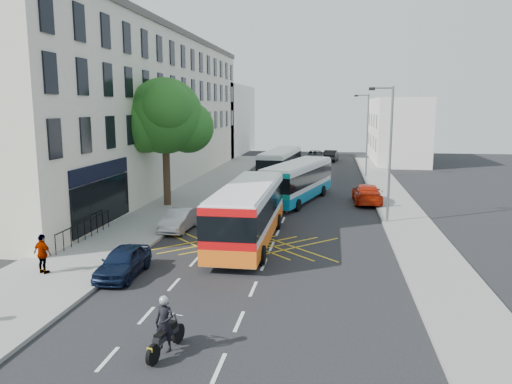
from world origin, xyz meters
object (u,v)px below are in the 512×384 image
at_px(distant_car_dark, 331,156).
at_px(red_hatchback, 367,194).
at_px(bus_far, 280,164).
at_px(lamp_far, 366,131).
at_px(parked_car_blue, 123,262).
at_px(street_tree, 165,117).
at_px(motorbike, 165,327).
at_px(bus_mid, 298,181).
at_px(lamp_near, 389,147).
at_px(parked_car_silver, 180,220).
at_px(distant_car_grey, 315,157).
at_px(pedestrian_far, 43,254).
at_px(bus_near, 248,212).

bearing_deg(distant_car_dark, red_hatchback, 102.11).
bearing_deg(bus_far, lamp_far, 24.84).
distance_m(parked_car_blue, distant_car_dark, 46.64).
relative_size(street_tree, motorbike, 4.48).
relative_size(bus_mid, motorbike, 5.39).
bearing_deg(lamp_near, street_tree, 168.60).
height_order(lamp_far, motorbike, lamp_far).
relative_size(motorbike, red_hatchback, 0.40).
bearing_deg(distant_car_dark, parked_car_silver, 84.18).
bearing_deg(distant_car_grey, bus_mid, -88.68).
bearing_deg(distant_car_dark, bus_far, 81.41).
relative_size(lamp_near, lamp_far, 1.00).
relative_size(parked_car_silver, red_hatchback, 0.76).
height_order(lamp_far, parked_car_blue, lamp_far).
bearing_deg(motorbike, bus_far, 102.52).
distance_m(lamp_far, bus_mid, 15.10).
relative_size(lamp_far, bus_far, 0.77).
bearing_deg(lamp_far, lamp_near, -90.00).
relative_size(street_tree, bus_mid, 0.83).
bearing_deg(distant_car_grey, distant_car_dark, 46.13).
height_order(motorbike, parked_car_silver, motorbike).
xyz_separation_m(bus_mid, distant_car_grey, (0.36, 26.21, -0.78)).
height_order(distant_car_grey, pedestrian_far, pedestrian_far).
height_order(lamp_far, bus_mid, lamp_far).
height_order(distant_car_grey, distant_car_dark, distant_car_grey).
xyz_separation_m(lamp_near, parked_car_silver, (-11.80, -3.45, -4.01)).
distance_m(bus_near, bus_far, 22.48).
distance_m(bus_near, motorbike, 12.13).
distance_m(lamp_near, motorbike, 19.51).
height_order(parked_car_blue, red_hatchback, red_hatchback).
distance_m(street_tree, parked_car_blue, 15.65).
distance_m(bus_mid, motorbike, 23.95).
height_order(bus_mid, parked_car_silver, bus_mid).
bearing_deg(bus_mid, parked_car_blue, -94.27).
xyz_separation_m(parked_car_silver, red_hatchback, (11.10, 9.82, 0.10)).
distance_m(bus_far, distant_car_dark, 18.09).
height_order(red_hatchback, distant_car_dark, distant_car_dark).
relative_size(lamp_far, pedestrian_far, 4.79).
relative_size(lamp_near, bus_near, 0.74).
relative_size(lamp_far, bus_mid, 0.76).
relative_size(bus_near, red_hatchback, 2.21).
bearing_deg(pedestrian_far, bus_far, -84.78).
bearing_deg(red_hatchback, pedestrian_far, 50.71).
xyz_separation_m(lamp_far, motorbike, (-7.88, -37.45, -3.79)).
distance_m(parked_car_blue, red_hatchback, 20.88).
distance_m(lamp_far, red_hatchback, 14.20).
bearing_deg(distant_car_dark, pedestrian_far, 82.58).
xyz_separation_m(bus_mid, red_hatchback, (5.07, -0.03, -0.82)).
bearing_deg(bus_mid, lamp_near, -33.44).
distance_m(distant_car_grey, distant_car_dark, 2.80).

